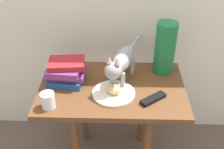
% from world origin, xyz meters
% --- Properties ---
extents(side_table, '(0.80, 0.52, 0.61)m').
position_xyz_m(side_table, '(0.00, 0.00, 0.52)').
color(side_table, brown).
rests_on(side_table, ground).
extents(plate, '(0.23, 0.23, 0.01)m').
position_xyz_m(plate, '(0.01, -0.07, 0.62)').
color(plate, silver).
rests_on(plate, side_table).
extents(bread_roll, '(0.10, 0.08, 0.05)m').
position_xyz_m(bread_roll, '(0.01, -0.08, 0.65)').
color(bread_roll, '#E0BC7A').
rests_on(bread_roll, plate).
extents(cat, '(0.21, 0.46, 0.23)m').
position_xyz_m(cat, '(0.05, 0.05, 0.74)').
color(cat, '#99999E').
rests_on(cat, side_table).
extents(book_stack, '(0.22, 0.18, 0.13)m').
position_xyz_m(book_stack, '(-0.26, 0.04, 0.68)').
color(book_stack, '#1E4C8C').
rests_on(book_stack, side_table).
extents(green_vase, '(0.12, 0.12, 0.31)m').
position_xyz_m(green_vase, '(0.30, 0.17, 0.77)').
color(green_vase, '#196B38').
rests_on(green_vase, side_table).
extents(candle_jar, '(0.07, 0.07, 0.08)m').
position_xyz_m(candle_jar, '(-0.31, -0.18, 0.65)').
color(candle_jar, silver).
rests_on(candle_jar, side_table).
extents(tv_remote, '(0.15, 0.13, 0.02)m').
position_xyz_m(tv_remote, '(0.22, -0.12, 0.62)').
color(tv_remote, black).
rests_on(tv_remote, side_table).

